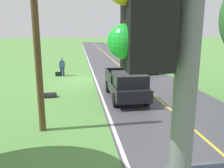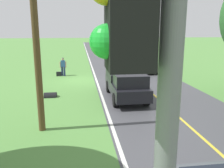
# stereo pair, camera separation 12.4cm
# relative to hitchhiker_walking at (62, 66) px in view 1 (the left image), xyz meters

# --- Properties ---
(ground_plane) EXTENTS (200.00, 200.00, 0.00)m
(ground_plane) POSITION_rel_hitchhiker_walking_xyz_m (-1.66, 2.45, -0.98)
(ground_plane) COLOR #568E42
(road_surface) EXTENTS (7.38, 120.00, 0.00)m
(road_surface) POSITION_rel_hitchhiker_walking_xyz_m (-6.47, 2.45, -0.98)
(road_surface) COLOR #47474C
(road_surface) RESTS_ON ground
(lane_edge_line) EXTENTS (0.16, 117.60, 0.00)m
(lane_edge_line) POSITION_rel_hitchhiker_walking_xyz_m (-2.96, 2.45, -0.98)
(lane_edge_line) COLOR silver
(lane_edge_line) RESTS_ON ground
(lane_centre_line) EXTENTS (0.14, 117.60, 0.00)m
(lane_centre_line) POSITION_rel_hitchhiker_walking_xyz_m (-6.47, 2.45, -0.98)
(lane_centre_line) COLOR gold
(lane_centre_line) RESTS_ON ground
(hitchhiker_walking) EXTENTS (0.62, 0.51, 1.75)m
(hitchhiker_walking) POSITION_rel_hitchhiker_walking_xyz_m (0.00, 0.00, 0.00)
(hitchhiker_walking) COLOR navy
(hitchhiker_walking) RESTS_ON ground
(suitcase_carried) EXTENTS (0.47, 0.21, 0.41)m
(suitcase_carried) POSITION_rel_hitchhiker_walking_xyz_m (0.42, 0.09, -0.78)
(suitcase_carried) COLOR black
(suitcase_carried) RESTS_ON ground
(pickup_truck_passing) EXTENTS (2.11, 5.40, 1.82)m
(pickup_truck_passing) POSITION_rel_hitchhiker_walking_xyz_m (-4.45, 8.38, -0.01)
(pickup_truck_passing) COLOR black
(pickup_truck_passing) RESTS_ON ground
(traffic_light_mast) EXTENTS (0.61, 0.32, 5.20)m
(traffic_light_mast) POSITION_rel_hitchhiker_walking_xyz_m (-2.03, 21.18, 2.57)
(traffic_light_mast) COLOR slate
(traffic_light_mast) RESTS_ON ground
(sedan_near_oncoming) EXTENTS (2.02, 4.44, 1.41)m
(sedan_near_oncoming) POSITION_rel_hitchhiker_walking_xyz_m (-8.34, -1.04, -0.23)
(sedan_near_oncoming) COLOR #66754C
(sedan_near_oncoming) RESTS_ON ground
(utility_pole_roadside) EXTENTS (0.28, 0.28, 7.82)m
(utility_pole_roadside) POSITION_rel_hitchhiker_walking_xyz_m (0.14, 12.55, 2.93)
(utility_pole_roadside) COLOR brown
(utility_pole_roadside) RESTS_ON ground
(drainage_culvert) EXTENTS (0.80, 0.60, 0.60)m
(drainage_culvert) POSITION_rel_hitchhiker_walking_xyz_m (0.39, 7.25, -0.98)
(drainage_culvert) COLOR black
(drainage_culvert) RESTS_ON ground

